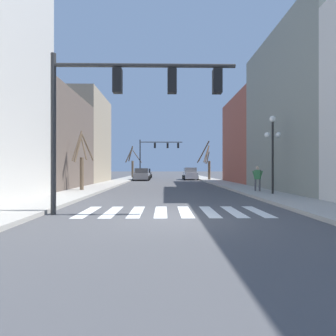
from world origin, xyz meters
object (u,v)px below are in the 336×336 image
(car_parked_left_near, at_px, (145,174))
(street_tree_right_far, at_px, (82,164))
(street_lamp_right_corner, at_px, (273,139))
(car_driving_toward_lane, at_px, (142,175))
(traffic_signal_far, at_px, (156,149))
(street_tree_left_near, at_px, (207,162))
(pedestrian_on_left_sidewalk, at_px, (258,176))
(street_tree_right_mid, at_px, (132,163))
(traffic_signal_near, at_px, (124,95))
(car_parked_left_mid, at_px, (190,174))

(car_parked_left_near, relative_size, street_tree_right_far, 1.11)
(street_lamp_right_corner, bearing_deg, car_driving_toward_lane, 114.74)
(traffic_signal_far, xyz_separation_m, street_tree_left_near, (6.90, -8.60, -2.24))
(car_parked_left_near, distance_m, pedestrian_on_left_sidewalk, 27.15)
(car_parked_left_near, bearing_deg, pedestrian_on_left_sidewalk, -160.65)
(street_tree_left_near, relative_size, street_tree_right_mid, 1.00)
(street_lamp_right_corner, distance_m, street_tree_right_far, 12.20)
(pedestrian_on_left_sidewalk, xyz_separation_m, street_tree_right_far, (-11.56, 1.02, 0.81))
(car_parked_left_near, distance_m, street_tree_right_mid, 2.81)
(traffic_signal_near, bearing_deg, street_tree_right_mid, 96.51)
(street_tree_right_mid, bearing_deg, car_parked_left_near, 13.09)
(traffic_signal_far, distance_m, car_driving_toward_lane, 8.58)
(traffic_signal_near, xyz_separation_m, street_tree_right_mid, (-3.72, 32.64, -1.68))
(car_parked_left_mid, distance_m, street_tree_right_far, 21.04)
(pedestrian_on_left_sidewalk, bearing_deg, street_tree_right_far, -149.67)
(car_parked_left_near, xyz_separation_m, street_tree_left_near, (8.59, -8.62, 1.67))
(traffic_signal_near, xyz_separation_m, street_tree_left_near, (7.00, 24.51, -1.76))
(traffic_signal_near, height_order, street_tree_right_mid, traffic_signal_near)
(street_tree_right_mid, bearing_deg, car_parked_left_mid, -30.71)
(traffic_signal_far, distance_m, street_tree_right_far, 25.09)
(car_parked_left_near, height_order, street_tree_right_far, street_tree_right_far)
(pedestrian_on_left_sidewalk, distance_m, street_tree_right_mid, 27.51)
(pedestrian_on_left_sidewalk, distance_m, street_tree_left_near, 17.05)
(traffic_signal_far, distance_m, street_lamp_right_corner, 28.42)
(street_tree_right_mid, bearing_deg, street_tree_right_far, -91.03)
(street_lamp_right_corner, distance_m, car_parked_left_mid, 21.97)
(car_parked_left_mid, relative_size, pedestrian_on_left_sidewalk, 2.71)
(car_parked_left_mid, bearing_deg, street_tree_right_mid, 59.29)
(street_tree_left_near, bearing_deg, pedestrian_on_left_sidewalk, -88.63)
(traffic_signal_near, bearing_deg, street_tree_right_far, 115.96)
(traffic_signal_far, distance_m, street_tree_right_mid, 4.41)
(car_parked_left_near, relative_size, street_tree_right_mid, 0.88)
(car_parked_left_near, distance_m, car_parked_left_mid, 8.77)
(street_tree_right_mid, bearing_deg, car_driving_toward_lane, -72.57)
(car_driving_toward_lane, xyz_separation_m, street_tree_right_mid, (-2.20, 7.00, 1.73))
(car_driving_toward_lane, relative_size, pedestrian_on_left_sidewalk, 2.71)
(street_lamp_right_corner, distance_m, pedestrian_on_left_sidewalk, 2.85)
(traffic_signal_far, bearing_deg, traffic_signal_near, -90.17)
(car_parked_left_mid, height_order, pedestrian_on_left_sidewalk, pedestrian_on_left_sidewalk)
(street_lamp_right_corner, relative_size, street_tree_right_mid, 0.89)
(traffic_signal_near, distance_m, car_driving_toward_lane, 25.90)
(pedestrian_on_left_sidewalk, bearing_deg, traffic_signal_far, 141.29)
(car_parked_left_near, relative_size, street_tree_left_near, 0.88)
(car_parked_left_mid, relative_size, street_tree_right_mid, 0.85)
(car_parked_left_mid, bearing_deg, car_parked_left_near, 49.33)
(traffic_signal_near, relative_size, traffic_signal_far, 0.93)
(car_parked_left_near, relative_size, car_driving_toward_lane, 1.04)
(street_tree_right_far, bearing_deg, car_parked_left_near, 84.05)
(traffic_signal_far, height_order, street_tree_right_mid, traffic_signal_far)
(street_lamp_right_corner, relative_size, street_tree_right_far, 1.12)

